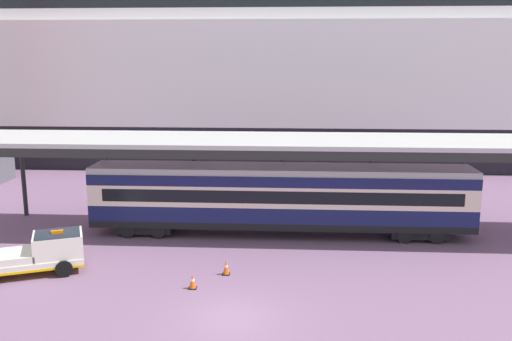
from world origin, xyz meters
TOP-DOWN VIEW (x-y plane):
  - ground_plane at (0.00, 0.00)m, footprint 400.00×400.00m
  - cruise_ship at (-6.89, 44.39)m, footprint 152.15×31.23m
  - platform_canopy at (1.75, 11.21)m, footprint 39.34×5.92m
  - train_carriage at (1.75, 10.75)m, footprint 21.93×2.81m
  - service_truck at (-9.82, 4.22)m, footprint 5.58×3.85m
  - traffic_cone_near at (-0.73, 4.47)m, footprint 0.36×0.36m
  - traffic_cone_mid at (-2.05, 2.75)m, footprint 0.36×0.36m

SIDE VIEW (x-z plane):
  - ground_plane at x=0.00m, z-range 0.00..0.00m
  - traffic_cone_mid at x=-2.05m, z-range -0.01..0.68m
  - traffic_cone_near at x=-0.73m, z-range -0.01..0.72m
  - service_truck at x=-9.82m, z-range -0.02..2.00m
  - train_carriage at x=1.75m, z-range 0.25..4.36m
  - platform_canopy at x=1.75m, z-range 2.55..8.21m
  - cruise_ship at x=-6.89m, z-range -5.54..29.23m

